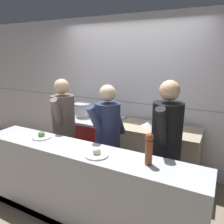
# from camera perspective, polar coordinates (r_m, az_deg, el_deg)

# --- Properties ---
(ground_plane) EXTENTS (14.00, 14.00, 0.00)m
(ground_plane) POSITION_cam_1_polar(r_m,az_deg,el_deg) (3.28, -6.03, -22.25)
(ground_plane) COLOR #7F705B
(wall_back_tiled) EXTENTS (8.00, 0.06, 2.60)m
(wall_back_tiled) POSITION_cam_1_polar(r_m,az_deg,el_deg) (3.85, 4.58, 4.85)
(wall_back_tiled) COLOR silver
(wall_back_tiled) RESTS_ON ground_plane
(oven_range) EXTENTS (0.96, 0.71, 0.89)m
(oven_range) POSITION_cam_1_polar(r_m,az_deg,el_deg) (3.98, -4.62, -7.69)
(oven_range) COLOR maroon
(oven_range) RESTS_ON ground_plane
(prep_counter) EXTENTS (1.26, 0.65, 0.89)m
(prep_counter) POSITION_cam_1_polar(r_m,az_deg,el_deg) (3.55, 11.55, -10.94)
(prep_counter) COLOR gray
(prep_counter) RESTS_ON ground_plane
(pass_counter) EXTENTS (2.69, 0.45, 0.96)m
(pass_counter) POSITION_cam_1_polar(r_m,az_deg,el_deg) (2.70, -7.53, -19.07)
(pass_counter) COLOR #B7BABF
(pass_counter) RESTS_ON ground_plane
(stock_pot) EXTENTS (0.29, 0.29, 0.24)m
(stock_pot) POSITION_cam_1_polar(r_m,az_deg,el_deg) (3.91, -7.69, 0.60)
(stock_pot) COLOR #B7BABF
(stock_pot) RESTS_ON oven_range
(sauce_pot) EXTENTS (0.34, 0.34, 0.19)m
(sauce_pot) POSITION_cam_1_polar(r_m,az_deg,el_deg) (3.62, -1.60, -0.89)
(sauce_pot) COLOR #B7BABF
(sauce_pot) RESTS_ON oven_range
(mixing_bowl_steel) EXTENTS (0.23, 0.23, 0.08)m
(mixing_bowl_steel) POSITION_cam_1_polar(r_m,az_deg,el_deg) (3.45, 9.39, -2.89)
(mixing_bowl_steel) COLOR #B7BABF
(mixing_bowl_steel) RESTS_ON prep_counter
(plated_dish_main) EXTENTS (0.24, 0.24, 0.08)m
(plated_dish_main) POSITION_cam_1_polar(r_m,az_deg,el_deg) (2.89, -17.92, -6.00)
(plated_dish_main) COLOR white
(plated_dish_main) RESTS_ON pass_counter
(plated_dish_appetiser) EXTENTS (0.26, 0.26, 0.09)m
(plated_dish_appetiser) POSITION_cam_1_polar(r_m,az_deg,el_deg) (2.31, -4.06, -10.74)
(plated_dish_appetiser) COLOR white
(plated_dish_appetiser) RESTS_ON pass_counter
(pepper_mill) EXTENTS (0.08, 0.08, 0.32)m
(pepper_mill) POSITION_cam_1_polar(r_m,az_deg,el_deg) (2.10, 9.63, -9.29)
(pepper_mill) COLOR brown
(pepper_mill) RESTS_ON pass_counter
(chef_head_cook) EXTENTS (0.43, 0.70, 1.64)m
(chef_head_cook) POSITION_cam_1_polar(r_m,az_deg,el_deg) (3.33, -12.42, -4.04)
(chef_head_cook) COLOR black
(chef_head_cook) RESTS_ON ground_plane
(chef_sous) EXTENTS (0.40, 0.70, 1.61)m
(chef_sous) POSITION_cam_1_polar(r_m,az_deg,el_deg) (2.91, -1.10, -6.90)
(chef_sous) COLOR black
(chef_sous) RESTS_ON ground_plane
(chef_line) EXTENTS (0.35, 0.74, 1.71)m
(chef_line) POSITION_cam_1_polar(r_m,az_deg,el_deg) (2.64, 13.89, -8.44)
(chef_line) COLOR black
(chef_line) RESTS_ON ground_plane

